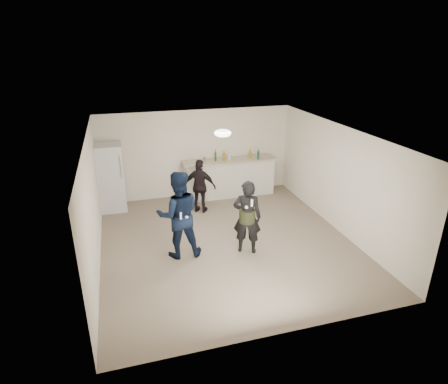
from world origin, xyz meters
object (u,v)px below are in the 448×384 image
object	(u,v)px
woman	(247,217)
spectator	(200,186)
counter	(229,178)
shaker	(204,159)
fridge	(111,178)
man	(179,215)

from	to	relation	value
woman	spectator	distance (m)	2.32
counter	spectator	size ratio (longest dim) A/B	1.80
spectator	shaker	bearing A→B (deg)	-78.35
fridge	woman	size ratio (longest dim) A/B	1.10
shaker	spectator	distance (m)	1.03
shaker	spectator	bearing A→B (deg)	-110.16
counter	shaker	xyz separation A→B (m)	(-0.75, -0.04, 0.65)
spectator	fridge	bearing A→B (deg)	11.37
fridge	spectator	size ratio (longest dim) A/B	1.24
counter	shaker	size ratio (longest dim) A/B	15.29
counter	shaker	world-z (taller)	shaker
shaker	man	size ratio (longest dim) A/B	0.09
fridge	man	xyz separation A→B (m)	(1.33, -2.84, 0.04)
man	woman	distance (m)	1.43
fridge	shaker	world-z (taller)	fridge
man	spectator	size ratio (longest dim) A/B	1.30
shaker	woman	world-z (taller)	woman
shaker	woman	xyz separation A→B (m)	(0.18, -3.13, -0.36)
shaker	man	bearing A→B (deg)	-113.06
counter	fridge	distance (m)	3.32
counter	man	bearing A→B (deg)	-124.10
woman	spectator	world-z (taller)	woman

